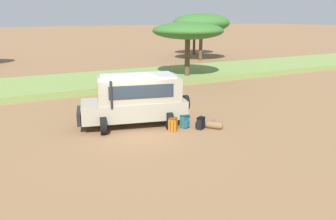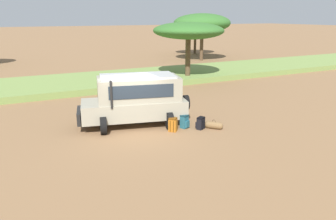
# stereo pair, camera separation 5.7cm
# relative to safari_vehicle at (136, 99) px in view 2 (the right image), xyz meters

# --- Properties ---
(ground_plane) EXTENTS (320.00, 320.00, 0.00)m
(ground_plane) POSITION_rel_safari_vehicle_xyz_m (-0.52, -0.77, -1.29)
(ground_plane) COLOR olive
(grass_bank) EXTENTS (120.00, 7.00, 0.44)m
(grass_bank) POSITION_rel_safari_vehicle_xyz_m (-0.52, 10.55, -1.07)
(grass_bank) COLOR olive
(grass_bank) RESTS_ON ground_plane
(safari_vehicle) EXTENTS (5.48, 3.43, 2.44)m
(safari_vehicle) POSITION_rel_safari_vehicle_xyz_m (0.00, 0.00, 0.00)
(safari_vehicle) COLOR gray
(safari_vehicle) RESTS_ON ground_plane
(backpack_beside_front_wheel) EXTENTS (0.44, 0.46, 0.63)m
(backpack_beside_front_wheel) POSITION_rel_safari_vehicle_xyz_m (1.85, -1.45, -0.99)
(backpack_beside_front_wheel) COLOR #235B6B
(backpack_beside_front_wheel) RESTS_ON ground_plane
(backpack_cluster_center) EXTENTS (0.49, 0.49, 0.65)m
(backpack_cluster_center) POSITION_rel_safari_vehicle_xyz_m (1.14, -1.62, -0.98)
(backpack_cluster_center) COLOR #B26619
(backpack_cluster_center) RESTS_ON ground_plane
(backpack_near_rear_wheel) EXTENTS (0.46, 0.45, 0.58)m
(backpack_near_rear_wheel) POSITION_rel_safari_vehicle_xyz_m (2.44, -1.93, -1.01)
(backpack_near_rear_wheel) COLOR black
(backpack_near_rear_wheel) RESTS_ON ground_plane
(duffel_bag_low_black_case) EXTENTS (0.70, 0.75, 0.44)m
(duffel_bag_low_black_case) POSITION_rel_safari_vehicle_xyz_m (3.02, -2.17, -1.13)
(duffel_bag_low_black_case) COLOR brown
(duffel_bag_low_black_case) RESTS_ON ground_plane
(acacia_tree_right_mid) EXTENTS (5.50, 5.81, 4.65)m
(acacia_tree_right_mid) POSITION_rel_safari_vehicle_xyz_m (7.81, 8.58, 2.66)
(acacia_tree_right_mid) COLOR brown
(acacia_tree_right_mid) RESTS_ON ground_plane
(acacia_tree_far_right) EXTENTS (6.83, 5.82, 5.38)m
(acacia_tree_far_right) POSITION_rel_safari_vehicle_xyz_m (15.57, 18.78, 2.98)
(acacia_tree_far_right) COLOR brown
(acacia_tree_far_right) RESTS_ON ground_plane
(acacia_tree_distant_right) EXTENTS (5.91, 5.17, 4.03)m
(acacia_tree_distant_right) POSITION_rel_safari_vehicle_xyz_m (18.36, 24.83, 2.05)
(acacia_tree_distant_right) COLOR brown
(acacia_tree_distant_right) RESTS_ON ground_plane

